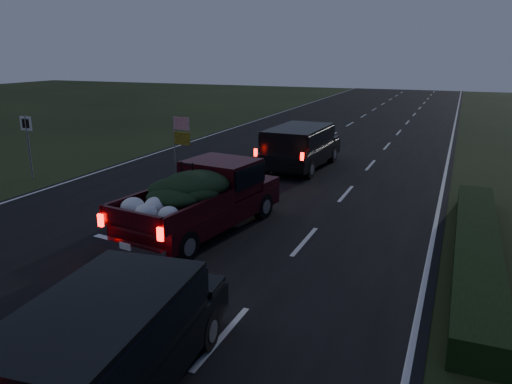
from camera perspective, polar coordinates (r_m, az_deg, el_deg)
The scene contains 7 objects.
ground at distance 12.84m, azimuth -13.55°, elevation -7.12°, with size 120.00×120.00×0.00m, color black.
road_asphalt at distance 12.83m, azimuth -13.55°, elevation -7.08°, with size 14.00×120.00×0.02m, color black.
hedge_row at distance 13.32m, azimuth 23.91°, elevation -5.84°, with size 1.00×10.00×0.60m, color black.
route_sign at distance 21.55m, azimuth -24.64°, elevation 5.71°, with size 0.55×0.08×2.50m.
pickup_truck at distance 13.92m, azimuth -6.15°, elevation -0.32°, with size 2.80×5.63×2.83m.
lead_suv at distance 21.47m, azimuth 4.98°, elevation 5.58°, with size 2.31×5.21×1.48m.
rear_suv at distance 7.59m, azimuth -16.85°, elevation -15.86°, with size 2.46×4.78×1.33m.
Camera 1 is at (7.13, -9.48, 4.90)m, focal length 35.00 mm.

